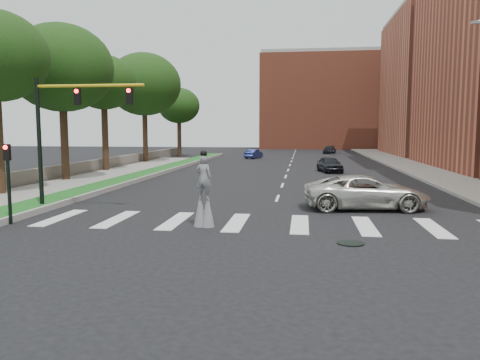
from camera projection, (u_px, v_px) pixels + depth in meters
ground_plane at (266, 229)px, 18.01m from camera, size 160.00×160.00×0.00m
grass_median at (148, 173)px, 39.23m from camera, size 2.00×60.00×0.25m
median_curb at (160, 173)px, 39.09m from camera, size 0.20×60.00×0.28m
sidewalk_left at (52, 188)px, 29.79m from camera, size 4.00×60.00×0.18m
sidewalk_right at (431, 172)px, 40.95m from camera, size 5.00×90.00×0.18m
stone_wall at (96, 166)px, 41.89m from camera, size 0.50×56.00×1.10m
manhole at (351, 243)px, 15.63m from camera, size 0.90×0.90×0.04m
building_far at (449, 86)px, 67.17m from camera, size 16.00×22.00×20.00m
building_backdrop at (327, 103)px, 93.06m from camera, size 26.00×14.00×18.00m
traffic_signal at (63, 122)px, 21.82m from camera, size 5.30×0.23×6.20m
secondary_signal at (8, 176)px, 18.68m from camera, size 0.25×0.21×3.23m
stilt_performer at (204, 197)px, 18.26m from camera, size 0.83×0.59×3.00m
suv_crossing at (366, 192)px, 22.38m from camera, size 6.06×3.25×1.62m
car_near at (330, 164)px, 41.54m from camera, size 2.46×4.34×1.39m
car_mid at (254, 154)px, 60.85m from camera, size 2.20×3.78×1.18m
car_far at (329, 150)px, 72.73m from camera, size 2.36×4.33×1.19m
tree_2 at (62, 68)px, 33.18m from camera, size 7.30×7.30×11.24m
tree_3 at (103, 83)px, 40.99m from camera, size 5.61×5.61×10.29m
tree_4 at (144, 85)px, 51.65m from camera, size 8.11×8.11×12.18m
tree_5 at (179, 106)px, 63.93m from camera, size 5.69×5.69×9.43m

